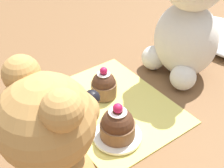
{
  "coord_description": "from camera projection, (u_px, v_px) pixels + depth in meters",
  "views": [
    {
      "loc": [
        0.36,
        -0.27,
        0.4
      ],
      "look_at": [
        0.0,
        0.0,
        0.06
      ],
      "focal_mm": 50.0,
      "sensor_mm": 36.0,
      "label": 1
    }
  ],
  "objects": [
    {
      "name": "ground_plane",
      "position": [
        112.0,
        107.0,
        0.6
      ],
      "size": [
        4.0,
        4.0,
        0.0
      ],
      "primitive_type": "plane",
      "color": "brown"
    },
    {
      "name": "teddy_bear_cream",
      "position": [
        188.0,
        18.0,
        0.62
      ],
      "size": [
        0.14,
        0.14,
        0.28
      ],
      "rotation": [
        0.0,
        0.0,
        -0.02
      ],
      "color": "silver",
      "rests_on": "ground_plane"
    },
    {
      "name": "cupcake_near_cream_bear",
      "position": [
        104.0,
        85.0,
        0.61
      ],
      "size": [
        0.05,
        0.05,
        0.07
      ],
      "color": "brown",
      "rests_on": "knitted_placemat"
    },
    {
      "name": "cupcake_near_tan_bear",
      "position": [
        118.0,
        125.0,
        0.52
      ],
      "size": [
        0.06,
        0.06,
        0.07
      ],
      "color": "brown",
      "rests_on": "saucer_plate"
    },
    {
      "name": "saucer_plate",
      "position": [
        117.0,
        136.0,
        0.53
      ],
      "size": [
        0.08,
        0.08,
        0.01
      ],
      "primitive_type": "cylinder",
      "color": "white",
      "rests_on": "knitted_placemat"
    },
    {
      "name": "knitted_placemat",
      "position": [
        112.0,
        106.0,
        0.6
      ],
      "size": [
        0.26,
        0.21,
        0.01
      ],
      "primitive_type": "cube",
      "color": "#E0D166",
      "rests_on": "ground_plane"
    },
    {
      "name": "teddy_bear_tan",
      "position": [
        55.0,
        156.0,
        0.36
      ],
      "size": [
        0.12,
        0.12,
        0.23
      ],
      "rotation": [
        0.0,
        0.0,
        3.22
      ],
      "color": "#B78447",
      "rests_on": "ground_plane"
    }
  ]
}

